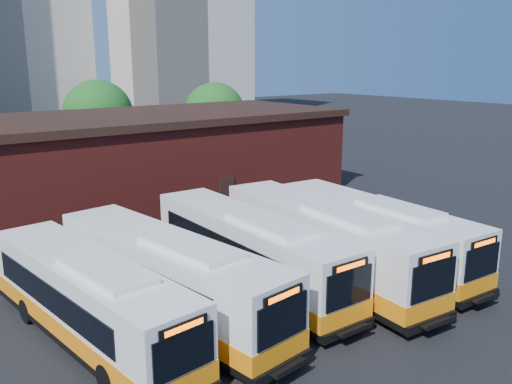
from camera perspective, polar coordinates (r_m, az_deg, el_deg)
ground at (r=25.09m, az=9.38°, el=-10.10°), size 220.00×220.00×0.00m
bus_farwest at (r=20.82m, az=-17.11°, el=-11.16°), size 3.80×12.30×3.30m
bus_west at (r=21.92m, az=-9.22°, el=-9.17°), size 4.26×13.04×3.50m
bus_midwest at (r=24.49m, az=-0.65°, el=-6.50°), size 2.85×12.89×3.50m
bus_mideast at (r=25.57m, az=7.06°, el=-5.59°), size 3.77×13.48×3.63m
bus_east at (r=27.74m, az=12.33°, el=-4.48°), size 3.26×12.62×3.41m
transit_worker at (r=24.30m, az=19.00°, el=-9.37°), size 0.49×0.66×1.66m
depot_building at (r=40.03m, az=-11.54°, el=3.63°), size 28.60×12.60×6.40m
tree_mid at (r=53.36m, az=-16.26°, el=7.78°), size 6.56×6.56×8.36m
tree_east at (r=55.64m, az=-4.38°, el=8.24°), size 6.24×6.24×7.96m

